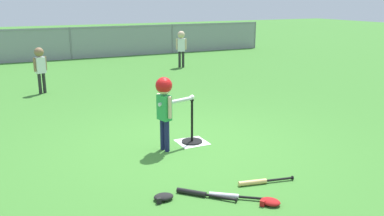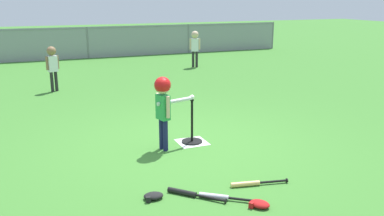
{
  "view_description": "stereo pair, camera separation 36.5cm",
  "coord_description": "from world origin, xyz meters",
  "px_view_note": "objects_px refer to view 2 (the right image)",
  "views": [
    {
      "loc": [
        -2.47,
        -5.24,
        2.16
      ],
      "look_at": [
        0.11,
        0.1,
        0.55
      ],
      "focal_mm": 37.98,
      "sensor_mm": 36.0,
      "label": 1
    },
    {
      "loc": [
        -2.13,
        -5.39,
        2.16
      ],
      "look_at": [
        0.11,
        0.1,
        0.55
      ],
      "focal_mm": 37.98,
      "sensor_mm": 36.0,
      "label": 2
    }
  ],
  "objects_px": {
    "baseball_on_tee": "(192,97)",
    "spare_bat_silver": "(220,197)",
    "glove_by_plate": "(153,196)",
    "spare_bat_black": "(188,193)",
    "fielder_deep_center": "(52,63)",
    "batting_tee": "(192,136)",
    "fielder_near_left": "(195,44)",
    "glove_near_bats": "(259,204)",
    "spare_bat_wood": "(251,183)",
    "batter_child": "(163,98)"
  },
  "relations": [
    {
      "from": "glove_near_bats",
      "to": "glove_by_plate",
      "type": "bearing_deg",
      "value": 148.82
    },
    {
      "from": "spare_bat_wood",
      "to": "glove_by_plate",
      "type": "height_order",
      "value": "glove_by_plate"
    },
    {
      "from": "spare_bat_silver",
      "to": "fielder_deep_center",
      "type": "bearing_deg",
      "value": 101.38
    },
    {
      "from": "baseball_on_tee",
      "to": "spare_bat_silver",
      "type": "height_order",
      "value": "baseball_on_tee"
    },
    {
      "from": "fielder_deep_center",
      "to": "glove_near_bats",
      "type": "distance_m",
      "value": 6.91
    },
    {
      "from": "baseball_on_tee",
      "to": "spare_bat_black",
      "type": "height_order",
      "value": "baseball_on_tee"
    },
    {
      "from": "spare_bat_silver",
      "to": "glove_near_bats",
      "type": "xyz_separation_m",
      "value": [
        0.31,
        -0.31,
        0.01
      ]
    },
    {
      "from": "fielder_near_left",
      "to": "spare_bat_silver",
      "type": "relative_size",
      "value": 2.03
    },
    {
      "from": "spare_bat_silver",
      "to": "glove_by_plate",
      "type": "height_order",
      "value": "glove_by_plate"
    },
    {
      "from": "batter_child",
      "to": "fielder_near_left",
      "type": "bearing_deg",
      "value": 63.86
    },
    {
      "from": "batter_child",
      "to": "spare_bat_silver",
      "type": "distance_m",
      "value": 1.86
    },
    {
      "from": "batter_child",
      "to": "glove_by_plate",
      "type": "xyz_separation_m",
      "value": [
        -0.6,
        -1.4,
        -0.74
      ]
    },
    {
      "from": "spare_bat_wood",
      "to": "glove_near_bats",
      "type": "height_order",
      "value": "glove_near_bats"
    },
    {
      "from": "baseball_on_tee",
      "to": "spare_bat_black",
      "type": "bearing_deg",
      "value": -113.74
    },
    {
      "from": "fielder_near_left",
      "to": "glove_by_plate",
      "type": "distance_m",
      "value": 8.94
    },
    {
      "from": "batter_child",
      "to": "spare_bat_wood",
      "type": "distance_m",
      "value": 1.8
    },
    {
      "from": "fielder_near_left",
      "to": "spare_bat_black",
      "type": "height_order",
      "value": "fielder_near_left"
    },
    {
      "from": "batting_tee",
      "to": "fielder_deep_center",
      "type": "xyz_separation_m",
      "value": [
        -1.7,
        4.55,
        0.58
      ]
    },
    {
      "from": "baseball_on_tee",
      "to": "spare_bat_wood",
      "type": "bearing_deg",
      "value": -87.28
    },
    {
      "from": "spare_bat_silver",
      "to": "glove_near_bats",
      "type": "distance_m",
      "value": 0.44
    },
    {
      "from": "glove_by_plate",
      "to": "batting_tee",
      "type": "bearing_deg",
      "value": 54.56
    },
    {
      "from": "batting_tee",
      "to": "glove_near_bats",
      "type": "relative_size",
      "value": 2.51
    },
    {
      "from": "glove_near_bats",
      "to": "baseball_on_tee",
      "type": "bearing_deg",
      "value": 87.36
    },
    {
      "from": "spare_bat_wood",
      "to": "baseball_on_tee",
      "type": "bearing_deg",
      "value": 92.72
    },
    {
      "from": "baseball_on_tee",
      "to": "batting_tee",
      "type": "bearing_deg",
      "value": 0.0
    },
    {
      "from": "batting_tee",
      "to": "spare_bat_wood",
      "type": "xyz_separation_m",
      "value": [
        0.08,
        -1.67,
        -0.08
      ]
    },
    {
      "from": "spare_bat_silver",
      "to": "spare_bat_wood",
      "type": "height_order",
      "value": "same"
    },
    {
      "from": "glove_by_plate",
      "to": "glove_near_bats",
      "type": "bearing_deg",
      "value": -31.18
    },
    {
      "from": "spare_bat_silver",
      "to": "glove_by_plate",
      "type": "relative_size",
      "value": 2.35
    },
    {
      "from": "spare_bat_black",
      "to": "fielder_deep_center",
      "type": "bearing_deg",
      "value": 99.08
    },
    {
      "from": "batting_tee",
      "to": "spare_bat_silver",
      "type": "bearing_deg",
      "value": -102.67
    },
    {
      "from": "baseball_on_tee",
      "to": "spare_bat_black",
      "type": "distance_m",
      "value": 1.9
    },
    {
      "from": "spare_bat_black",
      "to": "glove_by_plate",
      "type": "relative_size",
      "value": 2.24
    },
    {
      "from": "fielder_deep_center",
      "to": "spare_bat_silver",
      "type": "bearing_deg",
      "value": -78.62
    },
    {
      "from": "batter_child",
      "to": "fielder_deep_center",
      "type": "bearing_deg",
      "value": 104.37
    },
    {
      "from": "fielder_deep_center",
      "to": "spare_bat_silver",
      "type": "distance_m",
      "value": 6.54
    },
    {
      "from": "fielder_deep_center",
      "to": "glove_by_plate",
      "type": "relative_size",
      "value": 4.42
    },
    {
      "from": "spare_bat_silver",
      "to": "glove_by_plate",
      "type": "distance_m",
      "value": 0.74
    },
    {
      "from": "batting_tee",
      "to": "fielder_near_left",
      "type": "relative_size",
      "value": 0.59
    },
    {
      "from": "spare_bat_silver",
      "to": "glove_by_plate",
      "type": "bearing_deg",
      "value": 156.79
    },
    {
      "from": "batting_tee",
      "to": "spare_bat_silver",
      "type": "height_order",
      "value": "batting_tee"
    },
    {
      "from": "baseball_on_tee",
      "to": "spare_bat_silver",
      "type": "xyz_separation_m",
      "value": [
        -0.41,
        -1.83,
        -0.69
      ]
    },
    {
      "from": "batting_tee",
      "to": "spare_bat_wood",
      "type": "relative_size",
      "value": 0.97
    },
    {
      "from": "batting_tee",
      "to": "baseball_on_tee",
      "type": "height_order",
      "value": "baseball_on_tee"
    },
    {
      "from": "batting_tee",
      "to": "spare_bat_black",
      "type": "xyz_separation_m",
      "value": [
        -0.71,
        -1.62,
        -0.08
      ]
    },
    {
      "from": "batter_child",
      "to": "baseball_on_tee",
      "type": "bearing_deg",
      "value": 15.04
    },
    {
      "from": "spare_bat_black",
      "to": "glove_by_plate",
      "type": "xyz_separation_m",
      "value": [
        -0.38,
        0.08,
        0.01
      ]
    },
    {
      "from": "baseball_on_tee",
      "to": "batter_child",
      "type": "height_order",
      "value": "batter_child"
    },
    {
      "from": "spare_bat_silver",
      "to": "baseball_on_tee",
      "type": "bearing_deg",
      "value": 77.33
    },
    {
      "from": "spare_bat_wood",
      "to": "batting_tee",
      "type": "bearing_deg",
      "value": 92.72
    }
  ]
}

